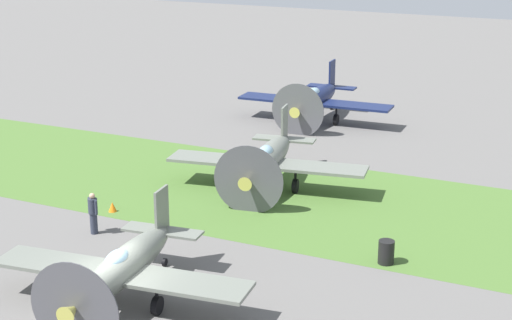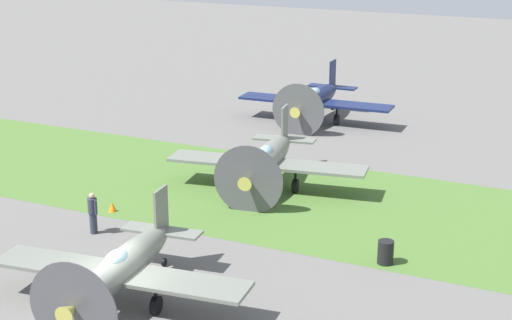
# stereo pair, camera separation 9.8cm
# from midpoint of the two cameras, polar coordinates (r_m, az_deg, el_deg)

# --- Properties ---
(ground_plane) EXTENTS (160.00, 160.00, 0.00)m
(ground_plane) POSITION_cam_midpoint_polar(r_m,az_deg,el_deg) (27.15, -9.85, -10.45)
(ground_plane) COLOR #605E5B
(grass_verge) EXTENTS (120.00, 11.00, 0.01)m
(grass_verge) POSITION_cam_midpoint_polar(r_m,az_deg,el_deg) (36.85, 1.11, -2.51)
(grass_verge) COLOR #476B2D
(grass_verge) RESTS_ON ground
(airplane_lead) EXTENTS (9.00, 7.14, 3.19)m
(airplane_lead) POSITION_cam_midpoint_polar(r_m,az_deg,el_deg) (26.93, -9.39, -7.50)
(airplane_lead) COLOR slate
(airplane_lead) RESTS_ON ground
(airplane_wingman) EXTENTS (9.50, 7.57, 3.36)m
(airplane_wingman) POSITION_cam_midpoint_polar(r_m,az_deg,el_deg) (37.41, 0.92, 0.06)
(airplane_wingman) COLOR slate
(airplane_wingman) RESTS_ON ground
(airplane_trail) EXTENTS (9.60, 7.60, 3.43)m
(airplane_trail) POSITION_cam_midpoint_polar(r_m,az_deg,el_deg) (49.41, 4.37, 4.36)
(airplane_trail) COLOR #141E47
(airplane_trail) RESTS_ON ground
(ground_crew_chief) EXTENTS (0.59, 0.38, 1.73)m
(ground_crew_chief) POSITION_cam_midpoint_polar(r_m,az_deg,el_deg) (32.96, -11.45, -3.66)
(ground_crew_chief) COLOR #2D3342
(ground_crew_chief) RESTS_ON ground
(fuel_drum) EXTENTS (0.60, 0.60, 0.90)m
(fuel_drum) POSITION_cam_midpoint_polar(r_m,az_deg,el_deg) (30.19, 9.30, -6.50)
(fuel_drum) COLOR black
(fuel_drum) RESTS_ON ground
(runway_marker_cone) EXTENTS (0.36, 0.36, 0.44)m
(runway_marker_cone) POSITION_cam_midpoint_polar(r_m,az_deg,el_deg) (35.38, -10.11, -3.29)
(runway_marker_cone) COLOR orange
(runway_marker_cone) RESTS_ON ground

